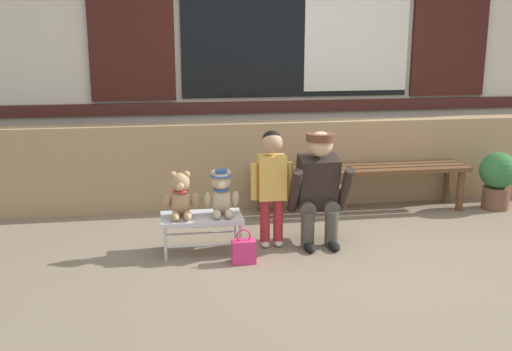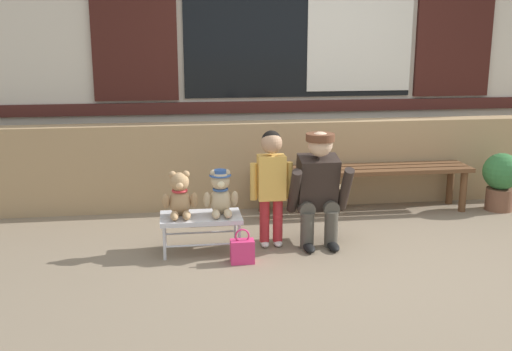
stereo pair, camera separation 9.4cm
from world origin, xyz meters
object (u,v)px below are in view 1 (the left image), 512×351
object	(u,v)px
teddy_bear_with_hat	(221,194)
wooden_bench_long	(361,174)
potted_plant	(497,177)
small_display_bench	(202,220)
teddy_bear_plain	(181,197)
child_standing	(272,176)
handbag_on_ground	(244,251)
adult_crouching	(319,188)

from	to	relation	value
teddy_bear_with_hat	wooden_bench_long	bearing A→B (deg)	31.20
wooden_bench_long	potted_plant	world-z (taller)	potted_plant
small_display_bench	teddy_bear_plain	world-z (taller)	teddy_bear_plain
child_standing	handbag_on_ground	bearing A→B (deg)	-129.29
small_display_bench	child_standing	size ratio (longest dim) A/B	0.67
teddy_bear_with_hat	teddy_bear_plain	bearing A→B (deg)	-179.87
small_display_bench	teddy_bear_plain	xyz separation A→B (m)	(-0.16, 0.00, 0.20)
handbag_on_ground	child_standing	bearing A→B (deg)	50.71
child_standing	handbag_on_ground	xyz separation A→B (m)	(-0.28, -0.34, -0.50)
potted_plant	handbag_on_ground	bearing A→B (deg)	-158.85
teddy_bear_with_hat	potted_plant	size ratio (longest dim) A/B	0.64
wooden_bench_long	teddy_bear_with_hat	distance (m)	1.71
teddy_bear_with_hat	handbag_on_ground	bearing A→B (deg)	-65.17
child_standing	potted_plant	distance (m)	2.51
adult_crouching	potted_plant	world-z (taller)	adult_crouching
teddy_bear_plain	handbag_on_ground	world-z (taller)	teddy_bear_plain
teddy_bear_with_hat	child_standing	xyz separation A→B (m)	(0.41, 0.05, 0.12)
teddy_bear_with_hat	potted_plant	world-z (taller)	teddy_bear_with_hat
handbag_on_ground	adult_crouching	bearing A→B (deg)	26.29
small_display_bench	potted_plant	xyz separation A→B (m)	(2.97, 0.74, 0.06)
wooden_bench_long	teddy_bear_plain	xyz separation A→B (m)	(-1.78, -0.88, 0.09)
small_display_bench	teddy_bear_with_hat	bearing A→B (deg)	0.77
small_display_bench	child_standing	distance (m)	0.66
wooden_bench_long	teddy_bear_with_hat	xyz separation A→B (m)	(-1.46, -0.88, 0.10)
adult_crouching	handbag_on_ground	xyz separation A→B (m)	(-0.67, -0.33, -0.38)
teddy_bear_plain	teddy_bear_with_hat	xyz separation A→B (m)	(0.32, 0.00, 0.01)
teddy_bear_plain	teddy_bear_with_hat	bearing A→B (deg)	0.13
teddy_bear_plain	wooden_bench_long	bearing A→B (deg)	26.43
small_display_bench	adult_crouching	size ratio (longest dim) A/B	0.67
adult_crouching	potted_plant	bearing A→B (deg)	19.35
small_display_bench	handbag_on_ground	bearing A→B (deg)	-44.60
adult_crouching	potted_plant	size ratio (longest dim) A/B	1.67
handbag_on_ground	small_display_bench	bearing A→B (deg)	135.40
wooden_bench_long	handbag_on_ground	xyz separation A→B (m)	(-1.32, -1.18, -0.28)
teddy_bear_plain	child_standing	distance (m)	0.75
teddy_bear_plain	potted_plant	bearing A→B (deg)	13.32
teddy_bear_plain	adult_crouching	bearing A→B (deg)	1.88
teddy_bear_plain	child_standing	xyz separation A→B (m)	(0.73, 0.05, 0.13)
teddy_bear_plain	child_standing	world-z (taller)	child_standing
wooden_bench_long	child_standing	bearing A→B (deg)	-141.26
teddy_bear_plain	child_standing	size ratio (longest dim) A/B	0.38
teddy_bear_with_hat	handbag_on_ground	distance (m)	0.50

